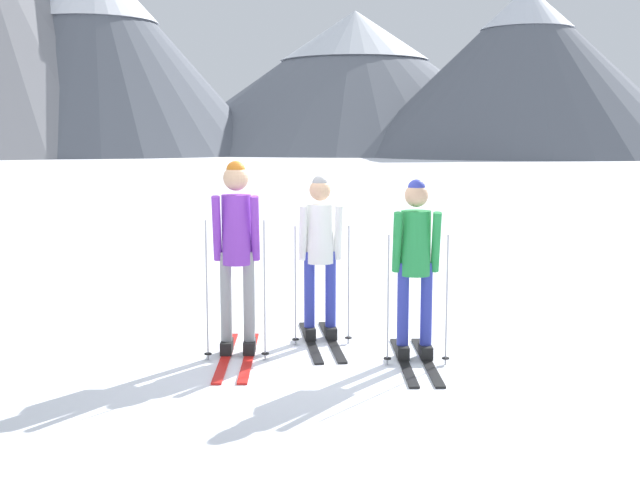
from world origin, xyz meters
TOP-DOWN VIEW (x-y plane):
  - ground_plane at (0.00, 0.00)m, footprint 400.00×400.00m
  - skier_in_purple at (-0.59, -0.17)m, footprint 0.61×1.71m
  - skier_in_white at (0.25, 0.32)m, footprint 0.61×1.61m
  - skier_in_green at (1.08, -0.46)m, footprint 0.61×1.59m
  - mountain_ridge_distant at (-7.58, 80.57)m, footprint 94.95×58.38m

SIDE VIEW (x-z plane):
  - ground_plane at x=0.00m, z-range 0.00..0.00m
  - skier_in_white at x=0.25m, z-range 0.11..1.81m
  - skier_in_green at x=1.08m, z-range 0.11..1.82m
  - skier_in_purple at x=-0.59m, z-range 0.14..2.01m
  - mountain_ridge_distant at x=-7.58m, z-range -2.66..24.79m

